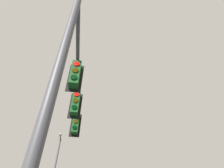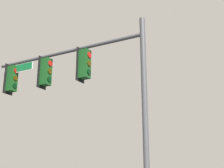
{
  "view_description": "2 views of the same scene",
  "coord_description": "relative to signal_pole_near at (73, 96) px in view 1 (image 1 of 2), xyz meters",
  "views": [
    {
      "loc": [
        -10.59,
        -5.64,
        1.57
      ],
      "look_at": [
        -3.76,
        -7.9,
        7.78
      ],
      "focal_mm": 28.0,
      "sensor_mm": 36.0,
      "label": 1
    },
    {
      "loc": [
        -10.42,
        4.05,
        1.86
      ],
      "look_at": [
        -6.21,
        -8.07,
        5.75
      ],
      "focal_mm": 50.0,
      "sensor_mm": 36.0,
      "label": 2
    }
  ],
  "objects": [
    {
      "name": "signal_pole_near",
      "position": [
        0.0,
        0.0,
        0.0
      ],
      "size": [
        6.69,
        1.37,
        7.16
      ],
      "color": "#47474C",
      "rests_on": "ground_plane"
    }
  ]
}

